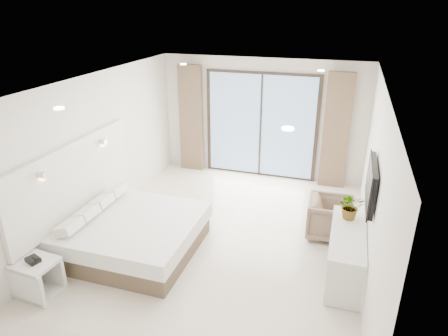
{
  "coord_description": "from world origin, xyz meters",
  "views": [
    {
      "loc": [
        1.82,
        -5.46,
        3.8
      ],
      "look_at": [
        -0.03,
        0.4,
        1.23
      ],
      "focal_mm": 32.0,
      "sensor_mm": 36.0,
      "label": 1
    }
  ],
  "objects": [
    {
      "name": "ground",
      "position": [
        0.0,
        0.0,
        0.0
      ],
      "size": [
        6.2,
        6.2,
        0.0
      ],
      "primitive_type": "plane",
      "color": "beige",
      "rests_on": "ground"
    },
    {
      "name": "room_shell",
      "position": [
        -0.2,
        0.68,
        1.58
      ],
      "size": [
        4.62,
        6.22,
        2.72
      ],
      "color": "silver",
      "rests_on": "ground"
    },
    {
      "name": "bed",
      "position": [
        -1.29,
        -0.6,
        0.3
      ],
      "size": [
        2.05,
        1.95,
        0.71
      ],
      "color": "brown",
      "rests_on": "ground"
    },
    {
      "name": "nightstand",
      "position": [
        -2.02,
        -1.94,
        0.27
      ],
      "size": [
        0.62,
        0.53,
        0.53
      ],
      "rotation": [
        0.0,
        0.0,
        -0.09
      ],
      "color": "silver",
      "rests_on": "ground"
    },
    {
      "name": "phone",
      "position": [
        -2.01,
        -1.95,
        0.57
      ],
      "size": [
        0.23,
        0.2,
        0.06
      ],
      "primitive_type": "cube",
      "rotation": [
        0.0,
        0.0,
        -0.35
      ],
      "color": "black",
      "rests_on": "nightstand"
    },
    {
      "name": "console_desk",
      "position": [
        2.04,
        -0.27,
        0.56
      ],
      "size": [
        0.49,
        1.56,
        0.77
      ],
      "color": "silver",
      "rests_on": "ground"
    },
    {
      "name": "plant",
      "position": [
        2.04,
        0.13,
        0.93
      ],
      "size": [
        0.45,
        0.48,
        0.32
      ],
      "primitive_type": "imported",
      "rotation": [
        0.0,
        0.0,
        0.22
      ],
      "color": "#33662D",
      "rests_on": "console_desk"
    },
    {
      "name": "armchair",
      "position": [
        1.76,
        0.83,
        0.38
      ],
      "size": [
        0.72,
        0.76,
        0.76
      ],
      "primitive_type": "imported",
      "rotation": [
        0.0,
        0.0,
        1.6
      ],
      "color": "#8A6F5A",
      "rests_on": "ground"
    }
  ]
}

